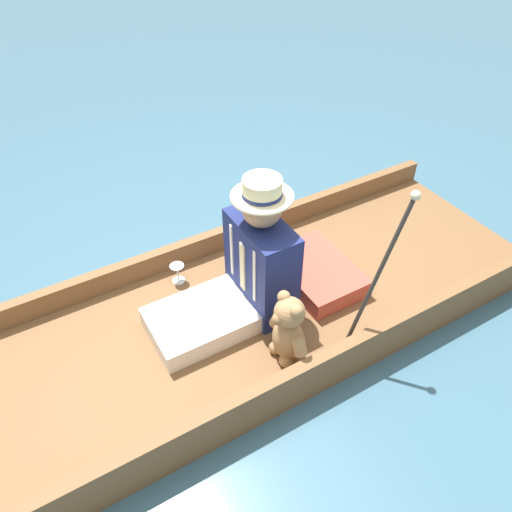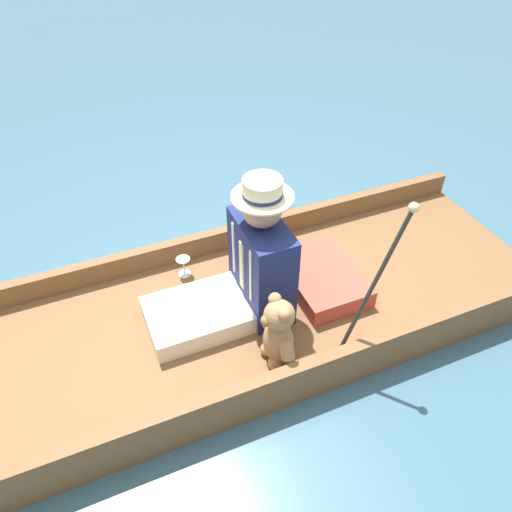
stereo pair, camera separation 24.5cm
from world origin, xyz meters
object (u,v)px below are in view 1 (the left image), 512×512
at_px(teddy_bear, 288,331).
at_px(walking_cane, 383,263).
at_px(seated_person, 245,272).
at_px(wine_glass, 177,270).

xyz_separation_m(teddy_bear, walking_cane, (-0.10, -0.42, 0.30)).
height_order(seated_person, teddy_bear, seated_person).
bearing_deg(seated_person, walking_cane, -136.40).
distance_m(seated_person, wine_glass, 0.47).
relative_size(wine_glass, walking_cane, 0.14).
bearing_deg(wine_glass, walking_cane, -142.02).
relative_size(seated_person, walking_cane, 0.93).
xyz_separation_m(wine_glass, walking_cane, (-0.85, -0.66, 0.40)).
relative_size(teddy_bear, walking_cane, 0.47).
bearing_deg(teddy_bear, seated_person, 2.91).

